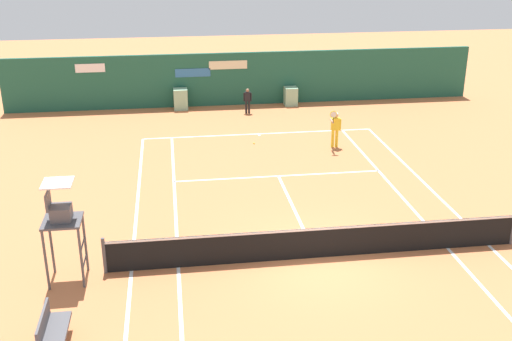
% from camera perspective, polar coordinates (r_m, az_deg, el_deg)
% --- Properties ---
extents(ground_plane, '(80.00, 80.00, 0.01)m').
position_cam_1_polar(ground_plane, '(18.75, 5.20, -7.10)').
color(ground_plane, '#C67042').
extents(tennis_net, '(12.10, 0.10, 1.07)m').
position_cam_1_polar(tennis_net, '(18.02, 5.67, -6.54)').
color(tennis_net, '#4C4C51').
rests_on(tennis_net, ground_plane).
extents(sponsor_back_wall, '(25.00, 1.02, 2.81)m').
position_cam_1_polar(sponsor_back_wall, '(33.50, -1.17, 8.35)').
color(sponsor_back_wall, '#1E5642').
rests_on(sponsor_back_wall, ground_plane).
extents(umpire_chair, '(1.00, 1.00, 2.86)m').
position_cam_1_polar(umpire_chair, '(17.02, -17.46, -4.10)').
color(umpire_chair, '#47474C').
rests_on(umpire_chair, ground_plane).
extents(player_bench, '(0.54, 1.44, 0.88)m').
position_cam_1_polar(player_bench, '(15.14, -18.28, -13.60)').
color(player_bench, '#38383D').
rests_on(player_bench, ground_plane).
extents(player_on_baseline, '(0.65, 0.64, 1.78)m').
position_cam_1_polar(player_on_baseline, '(26.99, 7.29, 4.02)').
color(player_on_baseline, yellow).
rests_on(player_on_baseline, ground_plane).
extents(ball_kid_left_post, '(0.42, 0.22, 1.29)m').
position_cam_1_polar(ball_kid_left_post, '(31.96, -0.78, 6.58)').
color(ball_kid_left_post, black).
rests_on(ball_kid_left_post, ground_plane).
extents(tennis_ball_mid_court, '(0.07, 0.07, 0.07)m').
position_cam_1_polar(tennis_ball_mid_court, '(27.46, -0.18, 2.52)').
color(tennis_ball_mid_court, '#CCE033').
rests_on(tennis_ball_mid_court, ground_plane).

